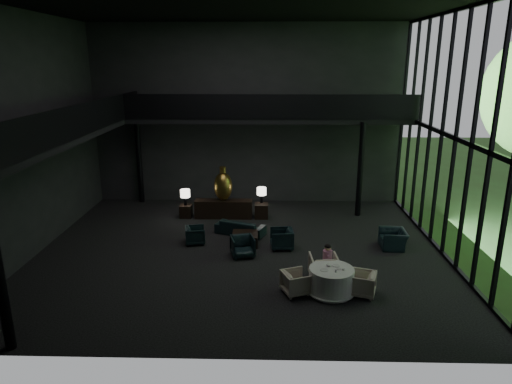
{
  "coord_description": "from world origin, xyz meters",
  "views": [
    {
      "loc": [
        0.92,
        -14.69,
        6.41
      ],
      "look_at": [
        0.52,
        0.5,
        2.01
      ],
      "focal_mm": 32.0,
      "sensor_mm": 36.0,
      "label": 1
    }
  ],
  "objects_px": {
    "table_lamp_left": "(185,194)",
    "dining_chair_north": "(324,265)",
    "side_table_right": "(261,211)",
    "coffee_table": "(245,239)",
    "table_lamp_right": "(262,192)",
    "window_armchair": "(393,237)",
    "lounge_armchair_south": "(243,246)",
    "bronze_urn": "(223,186)",
    "sofa": "(240,226)",
    "lounge_armchair_west": "(195,235)",
    "dining_chair_east": "(362,283)",
    "console": "(224,209)",
    "dining_table": "(331,282)",
    "child": "(328,254)",
    "lounge_armchair_east": "(282,238)",
    "side_table_left": "(186,211)",
    "dining_chair_west": "(296,282)"
  },
  "relations": [
    {
      "from": "bronze_urn",
      "to": "lounge_armchair_south",
      "type": "distance_m",
      "value": 4.23
    },
    {
      "from": "sofa",
      "to": "child",
      "type": "relative_size",
      "value": 2.76
    },
    {
      "from": "side_table_left",
      "to": "window_armchair",
      "type": "bearing_deg",
      "value": -21.25
    },
    {
      "from": "side_table_left",
      "to": "side_table_right",
      "type": "height_order",
      "value": "side_table_right"
    },
    {
      "from": "coffee_table",
      "to": "dining_chair_east",
      "type": "relative_size",
      "value": 1.28
    },
    {
      "from": "dining_chair_east",
      "to": "child",
      "type": "xyz_separation_m",
      "value": [
        -0.85,
        1.11,
        0.4
      ]
    },
    {
      "from": "bronze_urn",
      "to": "table_lamp_right",
      "type": "distance_m",
      "value": 1.64
    },
    {
      "from": "lounge_armchair_west",
      "to": "dining_chair_west",
      "type": "xyz_separation_m",
      "value": [
        3.44,
        -3.6,
        0.03
      ]
    },
    {
      "from": "side_table_left",
      "to": "dining_chair_west",
      "type": "distance_m",
      "value": 7.76
    },
    {
      "from": "lounge_armchair_south",
      "to": "table_lamp_left",
      "type": "bearing_deg",
      "value": 108.89
    },
    {
      "from": "table_lamp_right",
      "to": "dining_chair_north",
      "type": "relative_size",
      "value": 0.72
    },
    {
      "from": "lounge_armchair_east",
      "to": "dining_table",
      "type": "bearing_deg",
      "value": 17.89
    },
    {
      "from": "table_lamp_left",
      "to": "dining_chair_north",
      "type": "relative_size",
      "value": 0.73
    },
    {
      "from": "side_table_left",
      "to": "window_armchair",
      "type": "height_order",
      "value": "window_armchair"
    },
    {
      "from": "table_lamp_left",
      "to": "lounge_armchair_west",
      "type": "xyz_separation_m",
      "value": [
        0.84,
        -2.87,
        -0.71
      ]
    },
    {
      "from": "console",
      "to": "lounge_armchair_west",
      "type": "bearing_deg",
      "value": -104.78
    },
    {
      "from": "table_lamp_right",
      "to": "lounge_armchair_south",
      "type": "bearing_deg",
      "value": -97.92
    },
    {
      "from": "bronze_urn",
      "to": "lounge_armchair_south",
      "type": "height_order",
      "value": "bronze_urn"
    },
    {
      "from": "child",
      "to": "dining_chair_east",
      "type": "bearing_deg",
      "value": 127.23
    },
    {
      "from": "lounge_armchair_west",
      "to": "lounge_armchair_east",
      "type": "relative_size",
      "value": 0.79
    },
    {
      "from": "lounge_armchair_south",
      "to": "coffee_table",
      "type": "bearing_deg",
      "value": 73.62
    },
    {
      "from": "table_lamp_left",
      "to": "sofa",
      "type": "bearing_deg",
      "value": -37.71
    },
    {
      "from": "dining_table",
      "to": "table_lamp_left",
      "type": "bearing_deg",
      "value": 129.49
    },
    {
      "from": "coffee_table",
      "to": "child",
      "type": "relative_size",
      "value": 1.49
    },
    {
      "from": "lounge_armchair_south",
      "to": "table_lamp_right",
      "type": "bearing_deg",
      "value": 67.38
    },
    {
      "from": "side_table_right",
      "to": "table_lamp_right",
      "type": "xyz_separation_m",
      "value": [
        0.0,
        0.19,
        0.78
      ]
    },
    {
      "from": "sofa",
      "to": "lounge_armchair_south",
      "type": "height_order",
      "value": "lounge_armchair_south"
    },
    {
      "from": "lounge_armchair_east",
      "to": "child",
      "type": "xyz_separation_m",
      "value": [
        1.33,
        -2.15,
        0.36
      ]
    },
    {
      "from": "side_table_right",
      "to": "coffee_table",
      "type": "relative_size",
      "value": 0.67
    },
    {
      "from": "lounge_armchair_south",
      "to": "dining_chair_north",
      "type": "xyz_separation_m",
      "value": [
        2.54,
        -1.61,
        0.08
      ]
    },
    {
      "from": "coffee_table",
      "to": "bronze_urn",
      "type": "bearing_deg",
      "value": 109.87
    },
    {
      "from": "table_lamp_left",
      "to": "lounge_armchair_east",
      "type": "distance_m",
      "value": 5.16
    },
    {
      "from": "table_lamp_right",
      "to": "window_armchair",
      "type": "bearing_deg",
      "value": -34.82
    },
    {
      "from": "lounge_armchair_south",
      "to": "child",
      "type": "height_order",
      "value": "child"
    },
    {
      "from": "table_lamp_left",
      "to": "lounge_armchair_south",
      "type": "bearing_deg",
      "value": -56.41
    },
    {
      "from": "lounge_armchair_west",
      "to": "lounge_armchair_east",
      "type": "distance_m",
      "value": 3.14
    },
    {
      "from": "lounge_armchair_south",
      "to": "dining_chair_west",
      "type": "relative_size",
      "value": 1.11
    },
    {
      "from": "dining_chair_east",
      "to": "console",
      "type": "bearing_deg",
      "value": -126.95
    },
    {
      "from": "lounge_armchair_east",
      "to": "window_armchair",
      "type": "relative_size",
      "value": 0.86
    },
    {
      "from": "side_table_left",
      "to": "table_lamp_right",
      "type": "distance_m",
      "value": 3.31
    },
    {
      "from": "sofa",
      "to": "window_armchair",
      "type": "distance_m",
      "value": 5.61
    },
    {
      "from": "table_lamp_right",
      "to": "window_armchair",
      "type": "distance_m",
      "value": 5.78
    },
    {
      "from": "bronze_urn",
      "to": "table_lamp_left",
      "type": "relative_size",
      "value": 2.12
    },
    {
      "from": "sofa",
      "to": "bronze_urn",
      "type": "bearing_deg",
      "value": -45.53
    },
    {
      "from": "side_table_right",
      "to": "lounge_armchair_east",
      "type": "distance_m",
      "value": 3.34
    },
    {
      "from": "bronze_urn",
      "to": "side_table_left",
      "type": "xyz_separation_m",
      "value": [
        -1.6,
        -0.03,
        -1.1
      ]
    },
    {
      "from": "lounge_armchair_south",
      "to": "dining_chair_east",
      "type": "xyz_separation_m",
      "value": [
        3.52,
        -2.55,
        -0.02
      ]
    },
    {
      "from": "coffee_table",
      "to": "dining_chair_north",
      "type": "bearing_deg",
      "value": -46.79
    },
    {
      "from": "window_armchair",
      "to": "dining_table",
      "type": "xyz_separation_m",
      "value": [
        -2.63,
        -3.34,
        -0.07
      ]
    },
    {
      "from": "console",
      "to": "table_lamp_right",
      "type": "xyz_separation_m",
      "value": [
        1.6,
        0.2,
        0.7
      ]
    }
  ]
}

